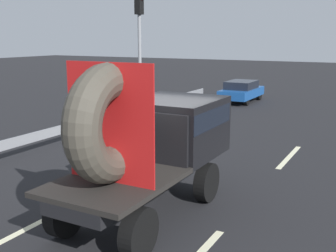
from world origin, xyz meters
name	(u,v)px	position (x,y,z in m)	size (l,w,h in m)	color
ground_plane	(153,197)	(0.00, 0.00, 0.00)	(120.00, 120.00, 0.00)	black
flatbed_truck	(154,136)	(0.37, -0.55, 1.69)	(2.02, 4.84, 3.37)	black
distant_sedan	(242,91)	(-3.11, 15.67, 0.67)	(1.65, 3.85, 1.26)	black
traffic_light	(140,38)	(-5.87, 8.75, 3.74)	(0.42, 0.36, 5.73)	gray
guardrail	(120,114)	(-5.47, 6.49, 0.53)	(0.10, 17.62, 0.71)	gray
lane_dash_left_near	(13,236)	(-1.37, -3.03, 0.00)	(2.09, 0.16, 0.01)	beige
lane_dash_left_far	(188,146)	(-1.37, 4.75, 0.00)	(2.68, 0.16, 0.01)	beige
lane_dash_right_far	(289,157)	(2.11, 5.11, 0.00)	(2.91, 0.16, 0.01)	beige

